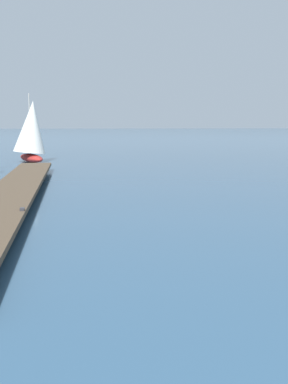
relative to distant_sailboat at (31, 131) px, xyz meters
name	(u,v)px	position (x,y,z in m)	size (l,w,h in m)	color
floating_dock	(13,191)	(1.30, -17.81, -1.91)	(2.52, 24.02, 0.53)	brown
distant_sailboat	(31,131)	(0.00, 0.00, 0.00)	(3.35, 4.70, 4.99)	#AD2823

